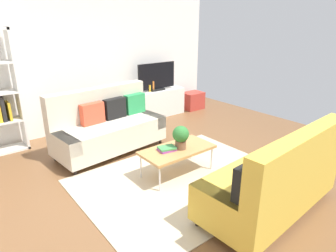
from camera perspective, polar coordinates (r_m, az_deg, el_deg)
The scene contains 16 objects.
ground_plane at distance 4.42m, azimuth -0.20°, elevation -9.75°, with size 7.68×7.68×0.00m, color brown.
wall_far at distance 6.33m, azimuth -16.43°, elevation 12.46°, with size 6.40×0.12×2.90m, color white.
area_rug at distance 4.32m, azimuth 3.00°, elevation -10.46°, with size 2.90×2.20×0.01m, color beige.
couch_beige at distance 5.20m, azimuth -11.69°, elevation -0.03°, with size 1.98×1.03×1.10m.
couch_green at distance 3.67m, azimuth 20.17°, elevation -9.92°, with size 1.95×0.95×1.10m.
coffee_table at distance 4.31m, azimuth 1.85°, elevation -4.76°, with size 1.10×0.56×0.42m.
tv_console at distance 7.03m, azimuth -2.27°, elevation 4.52°, with size 1.40×0.44×0.64m, color silver.
tv at distance 6.87m, azimuth -2.24°, elevation 9.57°, with size 1.00×0.20×0.64m.
storage_trunk at distance 7.66m, azimuth 4.87°, elevation 5.00°, with size 0.52×0.40×0.44m, color #B2382D.
potted_plant at distance 4.22m, azimuth 2.51°, elevation -2.00°, with size 0.24×0.24×0.35m.
table_book_0 at distance 4.23m, azimuth -0.28°, elevation -4.63°, with size 0.24×0.18×0.03m, color purple.
table_book_1 at distance 4.22m, azimuth -0.28°, elevation -4.29°, with size 0.24×0.18×0.03m, color #3F8C4C.
vase_0 at distance 6.65m, azimuth -6.64°, elevation 7.18°, with size 0.11×0.11×0.19m, color silver.
vase_1 at distance 6.74m, azimuth -5.44°, elevation 7.29°, with size 0.14×0.14×0.16m, color silver.
bottle_0 at distance 6.78m, azimuth -3.61°, elevation 7.39°, with size 0.05×0.05×0.16m, color gold.
bottle_1 at distance 6.83m, azimuth -2.91°, elevation 7.83°, with size 0.05×0.05×0.23m, color orange.
Camera 1 is at (-2.37, -3.02, 2.20)m, focal length 31.06 mm.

